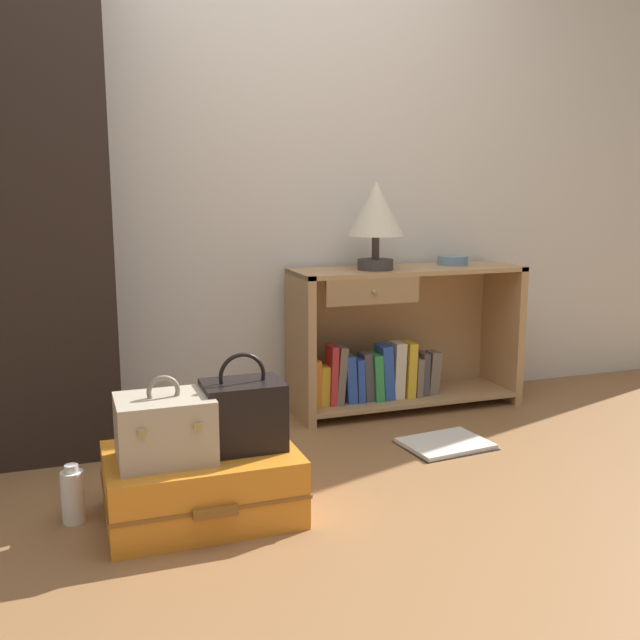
% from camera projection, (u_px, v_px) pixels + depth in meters
% --- Properties ---
extents(ground_plane, '(9.00, 9.00, 0.00)m').
position_uv_depth(ground_plane, '(360.00, 543.00, 2.24)').
color(ground_plane, olive).
extents(back_wall, '(6.40, 0.10, 2.60)m').
position_uv_depth(back_wall, '(240.00, 143.00, 3.40)').
color(back_wall, silver).
rests_on(back_wall, ground_plane).
extents(bookshelf, '(1.15, 0.37, 0.71)m').
position_uv_depth(bookshelf, '(396.00, 343.00, 3.58)').
color(bookshelf, tan).
rests_on(bookshelf, ground_plane).
extents(table_lamp, '(0.27, 0.27, 0.41)m').
position_uv_depth(table_lamp, '(376.00, 213.00, 3.38)').
color(table_lamp, '#3D3838').
rests_on(table_lamp, bookshelf).
extents(bowl, '(0.15, 0.15, 0.05)m').
position_uv_depth(bowl, '(453.00, 260.00, 3.64)').
color(bowl, slate).
rests_on(bowl, bookshelf).
extents(suitcase_large, '(0.63, 0.47, 0.23)m').
position_uv_depth(suitcase_large, '(202.00, 484.00, 2.41)').
color(suitcase_large, orange).
rests_on(suitcase_large, ground_plane).
extents(train_case, '(0.30, 0.25, 0.28)m').
position_uv_depth(train_case, '(165.00, 428.00, 2.30)').
color(train_case, '#B7A88E').
rests_on(train_case, suitcase_large).
extents(handbag, '(0.26, 0.19, 0.33)m').
position_uv_depth(handbag, '(243.00, 414.00, 2.40)').
color(handbag, black).
rests_on(handbag, suitcase_large).
extents(bottle, '(0.07, 0.07, 0.20)m').
position_uv_depth(bottle, '(73.00, 496.00, 2.37)').
color(bottle, white).
rests_on(bottle, ground_plane).
extents(open_book_on_floor, '(0.39, 0.32, 0.02)m').
position_uv_depth(open_book_on_floor, '(445.00, 444.00, 3.09)').
color(open_book_on_floor, white).
rests_on(open_book_on_floor, ground_plane).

